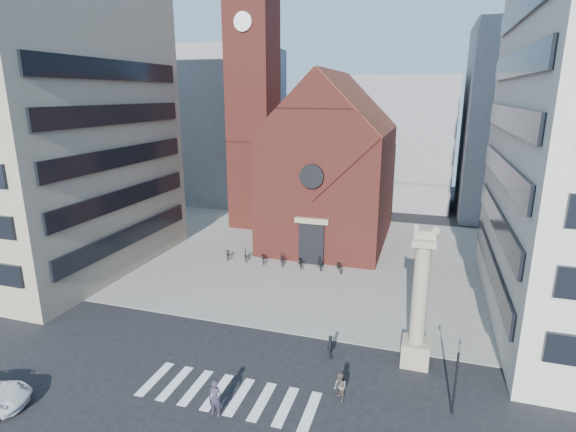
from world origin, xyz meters
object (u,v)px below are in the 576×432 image
(pedestrian_1, at_px, (340,387))
(pedestrian_0, at_px, (215,398))
(scooter_0, at_px, (228,253))
(traffic_light, at_px, (456,374))
(pedestrian_2, at_px, (330,347))
(lion_column, at_px, (419,311))

(pedestrian_1, bearing_deg, pedestrian_0, -106.39)
(pedestrian_1, relative_size, scooter_0, 0.81)
(traffic_light, distance_m, pedestrian_0, 12.01)
(pedestrian_1, height_order, pedestrian_2, pedestrian_1)
(traffic_light, height_order, pedestrian_1, traffic_light)
(lion_column, xyz_separation_m, scooter_0, (-18.15, 12.82, -2.90))
(traffic_light, relative_size, pedestrian_1, 2.74)
(lion_column, height_order, pedestrian_1, lion_column)
(traffic_light, distance_m, pedestrian_2, 7.68)
(pedestrian_1, xyz_separation_m, pedestrian_2, (-1.31, 3.57, -0.01))
(pedestrian_0, height_order, pedestrian_1, pedestrian_0)
(traffic_light, relative_size, pedestrian_2, 2.76)
(traffic_light, bearing_deg, pedestrian_0, -162.32)
(pedestrian_2, bearing_deg, traffic_light, -121.65)
(traffic_light, height_order, pedestrian_2, traffic_light)
(lion_column, relative_size, scooter_0, 4.49)
(pedestrian_0, bearing_deg, pedestrian_1, 26.85)
(lion_column, bearing_deg, pedestrian_2, -167.90)
(lion_column, bearing_deg, pedestrian_1, -128.13)
(pedestrian_0, bearing_deg, traffic_light, 17.03)
(traffic_light, xyz_separation_m, pedestrian_0, (-11.37, -3.63, -1.33))
(lion_column, distance_m, pedestrian_0, 12.34)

